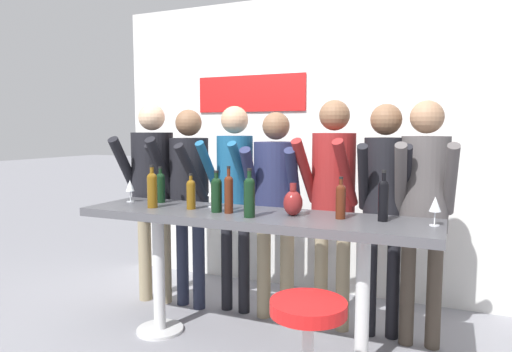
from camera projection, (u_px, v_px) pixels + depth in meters
The scene contains 23 objects.
ground_plane at pixel (251, 350), 3.25m from camera, with size 40.00×40.00×0.00m, color gray.
back_wall at pixel (311, 145), 4.42m from camera, with size 4.10×0.12×2.83m.
tasting_table at pixel (251, 234), 3.16m from camera, with size 2.50×0.60×0.99m.
bar_stool at pixel (308, 344), 2.34m from camera, with size 0.42×0.42×0.69m.
person_far_left at pixel (152, 180), 4.07m from camera, with size 0.47×0.59×1.79m.
person_left at pixel (189, 185), 3.94m from camera, with size 0.44×0.57×1.74m.
person_center_left at pixel (234, 183), 3.84m from camera, with size 0.37×0.52×1.76m.
person_center at pixel (275, 192), 3.69m from camera, with size 0.48×0.58×1.70m.
person_center_right at pixel (333, 187), 3.50m from camera, with size 0.45×0.58×1.79m.
person_right at pixel (384, 192), 3.35m from camera, with size 0.40×0.54×1.75m.
person_far_right at pixel (424, 195), 3.19m from camera, with size 0.42×0.55×1.76m.
wine_bottle_0 at pixel (191, 193), 3.30m from camera, with size 0.07×0.07×0.26m.
wine_bottle_1 at pixel (249, 195), 2.99m from camera, with size 0.07×0.07×0.32m.
wine_bottle_2 at pixel (152, 188), 3.36m from camera, with size 0.07×0.07×0.32m.
wine_bottle_3 at pixel (383, 198), 2.86m from camera, with size 0.06×0.06×0.32m.
wine_bottle_4 at pixel (216, 193), 3.18m from camera, with size 0.08×0.08×0.29m.
wine_bottle_5 at pixel (229, 192), 3.13m from camera, with size 0.06×0.06×0.33m.
wine_bottle_6 at pixel (161, 186), 3.61m from camera, with size 0.07×0.07×0.29m.
wine_bottle_7 at pixel (341, 200), 2.94m from camera, with size 0.06×0.06×0.27m.
wine_glass_0 at pixel (435, 205), 2.72m from camera, with size 0.07×0.07×0.18m.
wine_glass_1 at pixel (130, 186), 3.63m from camera, with size 0.07×0.07×0.18m.
wine_glass_2 at pixel (212, 191), 3.38m from camera, with size 0.07×0.07×0.18m.
decorative_vase at pixel (293, 203), 3.05m from camera, with size 0.13×0.13×0.22m.
Camera 1 is at (1.26, -2.84, 1.56)m, focal length 32.00 mm.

